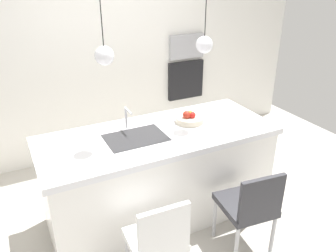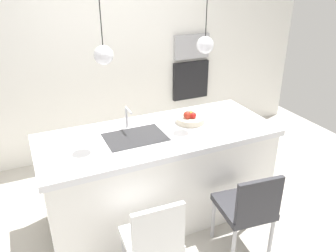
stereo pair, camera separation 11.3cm
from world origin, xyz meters
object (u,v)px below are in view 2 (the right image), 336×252
object	(u,v)px
oven	(190,80)
chair_near	(153,239)
microwave	(191,46)
fruit_bowl	(190,119)
chair_middle	(248,207)

from	to	relation	value
oven	chair_near	world-z (taller)	oven
microwave	chair_near	distance (m)	3.03
fruit_bowl	chair_middle	bearing A→B (deg)	-84.48
fruit_bowl	chair_near	size ratio (longest dim) A/B	0.34
oven	fruit_bowl	bearing A→B (deg)	-118.14
chair_near	chair_middle	distance (m)	0.88
microwave	chair_middle	size ratio (longest dim) A/B	0.61
oven	chair_near	xyz separation A→B (m)	(-1.60, -2.41, -0.38)
chair_middle	oven	bearing A→B (deg)	73.57
chair_near	oven	bearing A→B (deg)	56.52
microwave	oven	world-z (taller)	microwave
oven	chair_middle	bearing A→B (deg)	-106.43
chair_middle	fruit_bowl	bearing A→B (deg)	95.52
microwave	chair_near	bearing A→B (deg)	-123.48
chair_near	chair_middle	world-z (taller)	chair_middle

